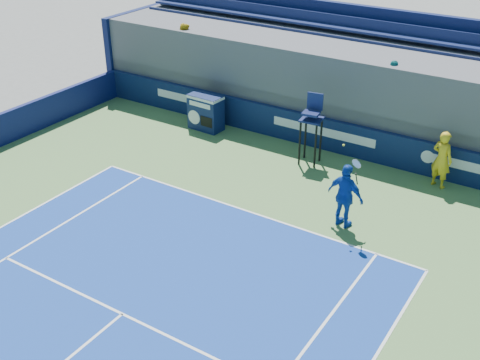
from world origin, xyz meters
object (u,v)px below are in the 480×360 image
Objects in this scene: ball_person at (442,159)px; tennis_player at (345,196)px; match_clock at (206,111)px; umpire_chair at (312,122)px.

tennis_player reaches higher than ball_person.
tennis_player is (7.37, -3.56, 0.25)m from match_clock.
match_clock is at bearing 20.41° from ball_person.
umpire_chair is at bearing 130.32° from tennis_player.
match_clock is 0.56× the size of umpire_chair.
umpire_chair is at bearing -5.11° from match_clock.
umpire_chair is (4.71, -0.42, 0.79)m from match_clock.
tennis_player reaches higher than umpire_chair.
match_clock is at bearing 154.24° from tennis_player.
tennis_player is at bearing -49.68° from umpire_chair.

